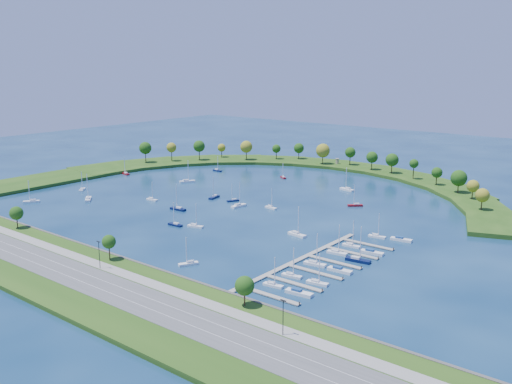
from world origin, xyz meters
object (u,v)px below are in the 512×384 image
Objects in this scene: docked_boat_0 at (273,284)px; docked_boat_7 at (358,259)px; moored_boat_14 at (239,205)px; docked_boat_1 at (299,292)px; moored_boat_11 at (31,201)px; dock_system at (315,264)px; moored_boat_7 at (347,189)px; moored_boat_10 at (88,198)px; docked_boat_2 at (292,275)px; moored_boat_13 at (187,181)px; moored_boat_15 at (297,234)px; docked_boat_3 at (317,282)px; moored_boat_3 at (271,207)px; harbor_tower at (337,161)px; moored_boat_6 at (195,225)px; docked_boat_6 at (337,252)px; moored_boat_18 at (82,189)px; moored_boat_12 at (152,199)px; moored_boat_0 at (214,197)px; docked_boat_11 at (401,239)px; moored_boat_8 at (178,208)px; docked_boat_5 at (340,270)px; docked_boat_8 at (351,245)px; moored_boat_16 at (188,263)px; moored_boat_9 at (175,224)px; moored_boat_4 at (233,200)px; moored_boat_5 at (217,170)px; moored_boat_17 at (355,205)px; docked_boat_9 at (372,252)px; moored_boat_1 at (126,173)px; docked_boat_10 at (377,236)px; moored_boat_2 at (283,177)px.

docked_boat_7 is (10.46, 38.93, 0.10)m from docked_boat_0.
docked_boat_1 is at bearing -123.56° from moored_boat_14.
dock_system is at bearing 132.11° from moored_boat_11.
moored_boat_7 is 0.94× the size of moored_boat_10.
docked_boat_2 is at bearing -89.09° from dock_system.
moored_boat_14 is at bearing -81.11° from moored_boat_13.
dock_system is 6.22× the size of moored_boat_15.
moored_boat_3 is at bearing 127.56° from docked_boat_3.
moored_boat_6 is (27.19, -170.52, -3.09)m from harbor_tower.
docked_boat_1 is 0.80× the size of docked_boat_6.
moored_boat_6 is at bearing -138.78° from moored_boat_18.
moored_boat_12 is at bearing 153.33° from docked_boat_3.
moored_boat_15 is (36.46, -29.66, 0.08)m from moored_boat_3.
docked_boat_3 is (36.13, -40.39, -0.06)m from moored_boat_15.
moored_boat_10 reaches higher than dock_system.
docked_boat_6 reaches higher than docked_boat_3.
moored_boat_3 is at bearing 80.47° from moored_boat_0.
dock_system is at bearing -112.12° from docked_boat_11.
moored_boat_8 is at bearing -128.83° from moored_boat_3.
moored_boat_0 is 0.90× the size of moored_boat_7.
moored_boat_0 is 1.13× the size of docked_boat_2.
moored_boat_6 is at bearing 153.29° from docked_boat_2.
dock_system is 6.83× the size of moored_boat_11.
moored_boat_8 reaches higher than docked_boat_5.
moored_boat_11 is 191.39m from docked_boat_11.
docked_boat_6 is at bearing 100.48° from docked_boat_3.
docked_boat_3 is 1.01× the size of docked_boat_8.
moored_boat_6 is at bearing 146.54° from moored_boat_8.
moored_boat_6 is at bearing 139.37° from moored_boat_11.
docked_boat_7 is at bearing -80.63° from moored_boat_13.
moored_boat_11 is (-107.00, -69.13, 0.04)m from moored_boat_3.
docked_boat_2 is at bearing -63.53° from harbor_tower.
harbor_tower is 0.36× the size of moored_boat_16.
moored_boat_6 reaches higher than harbor_tower.
docked_boat_5 is at bearing 174.51° from moored_boat_9.
docked_boat_3 is (107.25, -38.42, -0.06)m from moored_boat_8.
moored_boat_13 is at bearing -160.56° from moored_boat_11.
moored_boat_14 is 99.42m from moored_boat_18.
harbor_tower is at bearing 111.64° from docked_boat_1.
moored_boat_4 is 51.88m from moored_boat_9.
moored_boat_17 reaches higher than moored_boat_5.
moored_boat_14 reaches higher than docked_boat_2.
docked_boat_9 is (79.23, 17.12, -0.19)m from moored_boat_6.
moored_boat_3 reaches higher than docked_boat_5.
moored_boat_11 is 110.64m from moored_boat_14.
moored_boat_9 is 0.76× the size of moored_boat_10.
moored_boat_1 is at bearing -15.14° from moored_boat_10.
moored_boat_11 is 181.24m from docked_boat_10.
moored_boat_13 is at bearing 83.00° from moored_boat_2.
docked_boat_6 is at bearing -29.02° from moored_boat_5.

